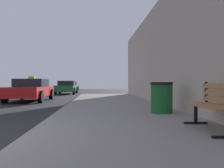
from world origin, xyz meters
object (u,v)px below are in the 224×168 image
(bench, at_px, (214,102))
(car_red, at_px, (31,90))
(car_green, at_px, (67,87))
(trash_bin, at_px, (162,97))
(car_blue, at_px, (71,86))

(bench, distance_m, car_red, 11.40)
(car_red, height_order, car_green, car_red)
(trash_bin, relative_size, car_green, 0.20)
(bench, height_order, car_blue, car_blue)
(bench, bearing_deg, car_red, 123.82)
(bench, relative_size, car_green, 0.36)
(trash_bin, bearing_deg, bench, -84.11)
(trash_bin, bearing_deg, car_red, 128.62)
(car_blue, bearing_deg, car_red, 88.97)
(bench, distance_m, trash_bin, 2.60)
(car_blue, bearing_deg, car_green, 93.54)
(bench, relative_size, car_blue, 0.37)
(bench, distance_m, car_green, 19.75)
(bench, xyz_separation_m, car_red, (-5.96, 9.71, -0.01))
(trash_bin, distance_m, car_green, 17.18)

